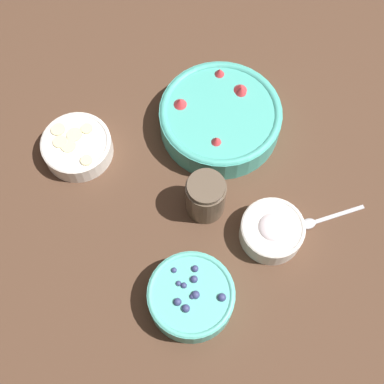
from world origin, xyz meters
name	(u,v)px	position (x,y,z in m)	size (l,w,h in m)	color
ground_plane	(221,184)	(0.00, 0.00, 0.00)	(4.00, 4.00, 0.00)	#4C3323
bowl_strawberries	(220,117)	(0.11, -0.08, 0.04)	(0.25, 0.25, 0.08)	#47AD9E
bowl_blueberries	(191,296)	(-0.16, 0.19, 0.03)	(0.16, 0.16, 0.06)	#56B7A8
bowl_bananas	(77,146)	(0.24, 0.19, 0.03)	(0.14, 0.14, 0.05)	white
bowl_cream	(272,230)	(-0.15, -0.01, 0.03)	(0.12, 0.12, 0.06)	silver
jar_chocolate	(206,197)	(-0.02, 0.06, 0.05)	(0.08, 0.08, 0.10)	brown
spoon	(320,220)	(-0.18, -0.11, 0.00)	(0.06, 0.14, 0.01)	#B2B2B7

